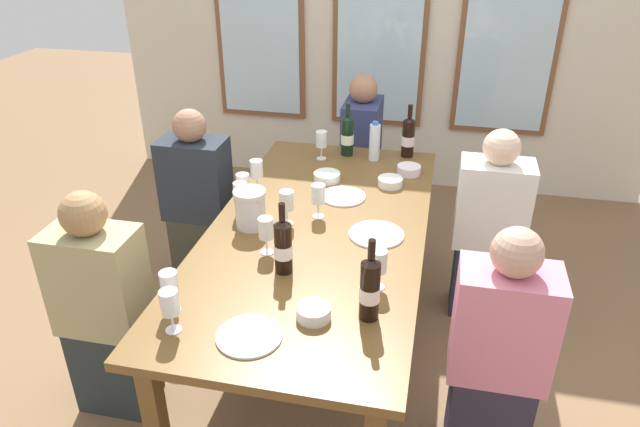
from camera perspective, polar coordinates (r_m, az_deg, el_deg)
ground_plane at (r=3.23m, az=-0.21°, el=-12.86°), size 12.00×12.00×0.00m
back_wall_with_windows at (r=4.66m, az=6.02°, el=19.83°), size 4.22×0.10×2.90m
dining_table at (r=2.84m, az=-0.23°, el=-2.65°), size 1.02×2.12×0.74m
white_plate_0 at (r=2.75m, az=5.51°, el=-2.03°), size 0.26×0.26×0.01m
white_plate_1 at (r=2.16m, az=-6.91°, el=-11.75°), size 0.24×0.24×0.01m
white_plate_2 at (r=3.09m, az=2.26°, el=1.68°), size 0.24×0.24×0.01m
metal_pitcher at (r=2.79m, az=-6.80°, el=0.48°), size 0.16×0.16×0.19m
wine_bottle_0 at (r=2.17m, az=4.88°, el=-7.26°), size 0.08×0.08×0.34m
wine_bottle_1 at (r=3.59m, az=8.59°, el=7.40°), size 0.08×0.08×0.32m
wine_bottle_2 at (r=2.43m, az=-3.61°, el=-3.17°), size 0.08×0.08×0.32m
wine_bottle_3 at (r=3.58m, az=2.68°, el=7.63°), size 0.08×0.08×0.33m
tasting_bowl_0 at (r=3.39m, az=8.64°, el=4.22°), size 0.13×0.13×0.05m
tasting_bowl_1 at (r=3.23m, az=6.85°, el=3.08°), size 0.14×0.14×0.05m
tasting_bowl_2 at (r=3.27m, az=0.69°, el=3.62°), size 0.15×0.15×0.05m
tasting_bowl_3 at (r=2.22m, az=-0.63°, el=-9.60°), size 0.13×0.13×0.05m
water_bottle at (r=3.52m, az=5.34°, el=6.96°), size 0.06×0.06×0.24m
wine_glass_0 at (r=2.56m, az=-5.28°, el=-1.60°), size 0.07×0.07×0.17m
wine_glass_1 at (r=2.89m, az=-7.76°, el=1.94°), size 0.07×0.07×0.17m
wine_glass_2 at (r=2.27m, az=-14.46°, el=-6.69°), size 0.07×0.07×0.17m
wine_glass_3 at (r=3.13m, az=-6.19°, el=4.21°), size 0.07×0.07×0.17m
wine_glass_4 at (r=3.52m, az=0.14°, el=7.12°), size 0.07×0.07×0.17m
wine_glass_5 at (r=2.79m, az=-3.27°, el=1.19°), size 0.07×0.07×0.17m
wine_glass_6 at (r=2.17m, az=-14.42°, el=-8.57°), size 0.07×0.07×0.17m
wine_glass_7 at (r=2.34m, az=5.73°, el=-4.82°), size 0.07×0.07×0.17m
wine_glass_8 at (r=2.98m, az=-7.51°, el=2.88°), size 0.07×0.07×0.17m
wine_glass_9 at (r=2.84m, az=-0.17°, el=1.84°), size 0.07×0.07×0.17m
seated_person_0 at (r=2.78m, az=-20.27°, el=-8.91°), size 0.38×0.24×1.11m
seated_person_1 at (r=2.50m, az=16.89°, el=-13.20°), size 0.38×0.24×1.11m
seated_person_2 at (r=3.56m, az=-11.79°, el=0.94°), size 0.38×0.24×1.11m
seated_person_3 at (r=3.34m, az=16.09°, el=-1.61°), size 0.38×0.24×1.11m
seated_person_4 at (r=4.14m, az=4.02°, el=5.50°), size 0.24×0.38×1.11m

